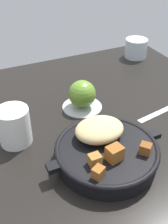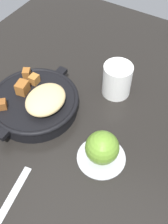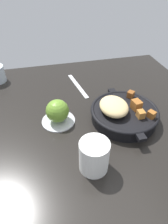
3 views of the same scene
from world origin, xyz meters
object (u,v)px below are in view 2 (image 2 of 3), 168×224
red_apple (102,148)px  butter_knife (5,209)px  cast_iron_skillet (36,102)px  white_creamer_pitcher (117,80)px

red_apple → butter_knife: red_apple is taller
cast_iron_skillet → butter_knife: bearing=22.6°
cast_iron_skillet → red_apple: size_ratio=3.54×
cast_iron_skillet → white_creamer_pitcher: size_ratio=2.96×
butter_knife → red_apple: bearing=142.0°
red_apple → butter_knife: 23.31cm
butter_knife → white_creamer_pitcher: bearing=164.1°
white_creamer_pitcher → butter_knife: bearing=-6.1°
cast_iron_skillet → white_creamer_pitcher: bearing=138.0°
cast_iron_skillet → butter_knife: cast_iron_skillet is taller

